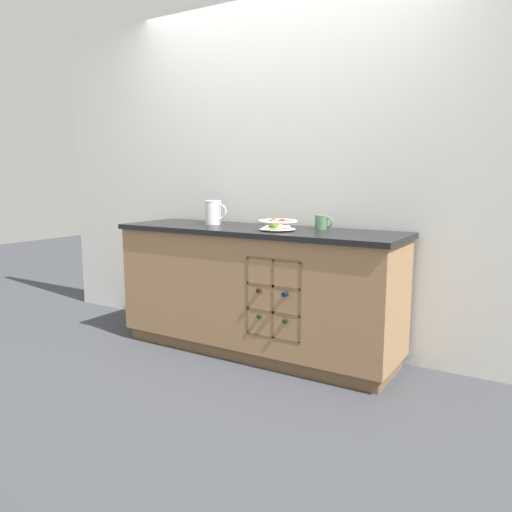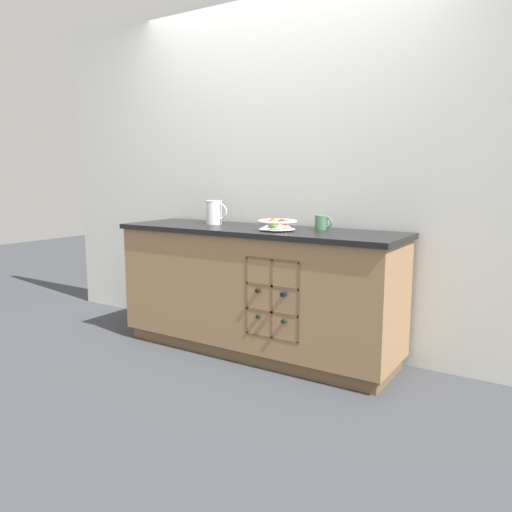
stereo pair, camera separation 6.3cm
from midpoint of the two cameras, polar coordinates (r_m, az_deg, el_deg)
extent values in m
plane|color=#383A3F|center=(3.62, -0.51, -10.86)|extent=(14.00, 14.00, 0.00)
cube|color=silver|center=(3.70, 2.36, 9.71)|extent=(4.40, 0.06, 2.55)
cube|color=brown|center=(3.60, -0.51, -10.18)|extent=(1.94, 0.49, 0.09)
cube|color=#99724C|center=(3.49, -0.52, -3.58)|extent=(2.00, 0.55, 0.76)
cube|color=black|center=(3.42, -0.53, 2.93)|extent=(2.04, 0.59, 0.03)
cube|color=brown|center=(3.19, 2.27, -4.59)|extent=(0.38, 0.01, 0.50)
cube|color=brown|center=(3.24, -1.10, -4.36)|extent=(0.02, 0.10, 0.50)
cube|color=brown|center=(3.06, 4.89, -5.21)|extent=(0.02, 0.10, 0.50)
cube|color=brown|center=(3.22, 1.78, -9.11)|extent=(0.38, 0.10, 0.02)
cube|color=brown|center=(3.17, 1.80, -6.24)|extent=(0.38, 0.10, 0.02)
cube|color=brown|center=(3.13, 1.81, -3.30)|extent=(0.38, 0.10, 0.02)
cube|color=brown|center=(3.10, 1.83, -0.29)|extent=(0.38, 0.10, 0.02)
cube|color=brown|center=(3.15, 1.81, -4.78)|extent=(0.02, 0.10, 0.50)
cylinder|color=black|center=(3.32, 1.35, -6.24)|extent=(0.07, 0.19, 0.07)
cylinder|color=black|center=(3.20, 0.08, -6.80)|extent=(0.03, 0.08, 0.03)
cylinder|color=black|center=(3.24, 4.36, -6.63)|extent=(0.07, 0.21, 0.07)
cylinder|color=black|center=(3.11, 3.05, -7.29)|extent=(0.03, 0.09, 0.03)
cylinder|color=black|center=(3.26, 1.19, -3.45)|extent=(0.08, 0.18, 0.08)
cylinder|color=black|center=(3.15, -0.01, -3.88)|extent=(0.03, 0.08, 0.03)
cylinder|color=black|center=(3.17, 4.16, -3.79)|extent=(0.08, 0.20, 0.08)
cylinder|color=black|center=(3.05, 2.93, -4.30)|extent=(0.03, 0.08, 0.03)
cylinder|color=silver|center=(3.25, 1.93, 3.01)|extent=(0.12, 0.12, 0.01)
cone|color=silver|center=(3.25, 1.93, 3.61)|extent=(0.24, 0.24, 0.06)
torus|color=silver|center=(3.25, 1.94, 3.97)|extent=(0.26, 0.26, 0.02)
sphere|color=red|center=(3.25, 1.45, 3.68)|extent=(0.07, 0.07, 0.07)
sphere|color=#7FA838|center=(3.29, 2.19, 3.73)|extent=(0.07, 0.07, 0.07)
sphere|color=red|center=(3.24, 2.47, 3.64)|extent=(0.07, 0.07, 0.07)
sphere|color=#7FA838|center=(3.19, 1.53, 3.56)|extent=(0.07, 0.07, 0.07)
cylinder|color=white|center=(3.70, -5.41, 4.98)|extent=(0.11, 0.11, 0.18)
torus|color=white|center=(3.70, -5.42, 6.28)|extent=(0.12, 0.12, 0.01)
torus|color=white|center=(3.67, -4.65, 5.09)|extent=(0.12, 0.01, 0.12)
cylinder|color=#4C7A56|center=(3.35, 6.93, 3.85)|extent=(0.08, 0.08, 0.10)
torus|color=#4C7A56|center=(3.33, 7.63, 3.84)|extent=(0.07, 0.01, 0.07)
camera|label=1|loc=(0.03, -90.52, -0.08)|focal=35.00mm
camera|label=2|loc=(0.03, 89.48, 0.08)|focal=35.00mm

